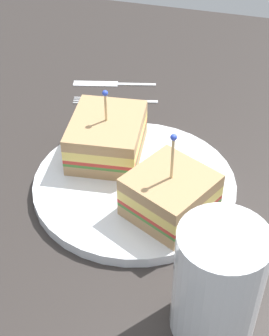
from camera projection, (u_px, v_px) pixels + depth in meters
ground_plane at (134, 195)px, 62.63cm from camera, size 109.12×109.12×2.00cm
plate at (134, 185)px, 61.57cm from camera, size 24.14×24.14×1.29cm
sandwich_half_front at (170, 195)px, 55.49cm from camera, size 10.93×10.86×10.69cm
sandwich_half_back at (107, 137)px, 63.68cm from camera, size 11.28×9.72×9.17cm
drink_glass at (217, 287)px, 44.42cm from camera, size 7.76×7.76×11.75cm
fork at (106, 100)px, 76.80cm from camera, size 4.14×12.52×0.35cm
knife at (109, 83)px, 80.58cm from camera, size 4.11×12.85×0.35cm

